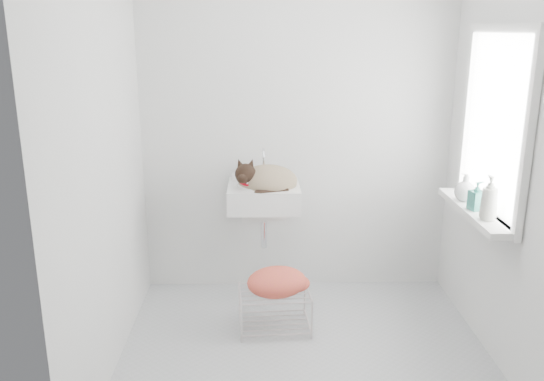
{
  "coord_description": "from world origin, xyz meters",
  "views": [
    {
      "loc": [
        -0.27,
        -2.97,
        1.87
      ],
      "look_at": [
        -0.19,
        0.5,
        0.88
      ],
      "focal_mm": 37.45,
      "sensor_mm": 36.0,
      "label": 1
    }
  ],
  "objects_px": {
    "wire_rack": "(274,307)",
    "bottle_b": "(475,210)",
    "bottle_c": "(464,200)",
    "bottle_a": "(487,220)",
    "sink": "(264,185)",
    "cat": "(266,180)"
  },
  "relations": [
    {
      "from": "cat",
      "to": "wire_rack",
      "type": "relative_size",
      "value": 0.97
    },
    {
      "from": "sink",
      "to": "wire_rack",
      "type": "xyz_separation_m",
      "value": [
        0.06,
        -0.42,
        -0.7
      ]
    },
    {
      "from": "wire_rack",
      "to": "bottle_b",
      "type": "distance_m",
      "value": 1.38
    },
    {
      "from": "wire_rack",
      "to": "bottle_c",
      "type": "distance_m",
      "value": 1.37
    },
    {
      "from": "cat",
      "to": "bottle_c",
      "type": "relative_size",
      "value": 2.51
    },
    {
      "from": "wire_rack",
      "to": "bottle_b",
      "type": "height_order",
      "value": "bottle_b"
    },
    {
      "from": "bottle_b",
      "to": "bottle_a",
      "type": "bearing_deg",
      "value": -90.0
    },
    {
      "from": "sink",
      "to": "bottle_b",
      "type": "relative_size",
      "value": 2.84
    },
    {
      "from": "bottle_b",
      "to": "bottle_c",
      "type": "bearing_deg",
      "value": 90.0
    },
    {
      "from": "sink",
      "to": "bottle_a",
      "type": "distance_m",
      "value": 1.45
    },
    {
      "from": "wire_rack",
      "to": "bottle_c",
      "type": "relative_size",
      "value": 2.6
    },
    {
      "from": "sink",
      "to": "wire_rack",
      "type": "relative_size",
      "value": 1.1
    },
    {
      "from": "sink",
      "to": "bottle_b",
      "type": "bearing_deg",
      "value": -24.87
    },
    {
      "from": "sink",
      "to": "bottle_c",
      "type": "bearing_deg",
      "value": -17.35
    },
    {
      "from": "cat",
      "to": "wire_rack",
      "type": "xyz_separation_m",
      "value": [
        0.05,
        -0.4,
        -0.74
      ]
    },
    {
      "from": "wire_rack",
      "to": "sink",
      "type": "bearing_deg",
      "value": 98.38
    },
    {
      "from": "wire_rack",
      "to": "cat",
      "type": "bearing_deg",
      "value": 96.86
    },
    {
      "from": "bottle_b",
      "to": "bottle_c",
      "type": "relative_size",
      "value": 1.01
    },
    {
      "from": "sink",
      "to": "cat",
      "type": "relative_size",
      "value": 1.14
    },
    {
      "from": "sink",
      "to": "cat",
      "type": "distance_m",
      "value": 0.05
    },
    {
      "from": "sink",
      "to": "bottle_c",
      "type": "relative_size",
      "value": 2.87
    },
    {
      "from": "wire_rack",
      "to": "bottle_b",
      "type": "bearing_deg",
      "value": -7.5
    }
  ]
}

